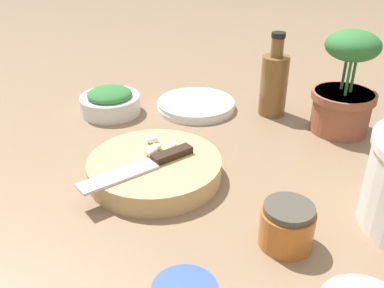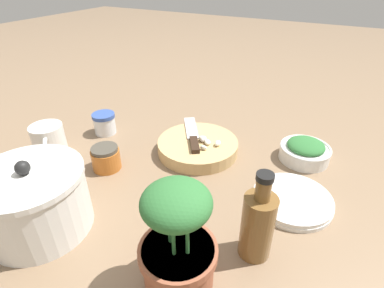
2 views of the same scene
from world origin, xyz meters
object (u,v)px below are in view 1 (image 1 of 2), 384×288
herb_bowl (110,101)px  honey_jar (287,226)px  cutting_board (155,169)px  oil_bottle (274,83)px  garlic_cloves (155,147)px  chef_knife (145,165)px  plate_stack (195,105)px  potted_herb (345,90)px

herb_bowl → honey_jar: size_ratio=1.83×
cutting_board → oil_bottle: bearing=134.2°
cutting_board → garlic_cloves: bearing=179.9°
garlic_cloves → honey_jar: size_ratio=0.93×
chef_knife → cutting_board: bearing=-63.8°
herb_bowl → plate_stack: size_ratio=0.76×
garlic_cloves → honey_jar: bearing=41.6°
oil_bottle → potted_herb: 0.16m
plate_stack → cutting_board: bearing=-17.1°
cutting_board → chef_knife: 0.04m
plate_stack → honey_jar: bearing=11.5°
chef_knife → honey_jar: size_ratio=2.51×
garlic_cloves → chef_knife: bearing=-15.1°
oil_bottle → honey_jar: bearing=-10.1°
chef_knife → oil_bottle: oil_bottle is taller
cutting_board → oil_bottle: size_ratio=1.24×
cutting_board → honey_jar: bearing=45.8°
oil_bottle → potted_herb: bearing=52.4°
cutting_board → potted_herb: (-0.16, 0.39, 0.07)m
oil_bottle → herb_bowl: bearing=-93.8°
herb_bowl → potted_herb: bearing=76.4°
plate_stack → potted_herb: 0.34m
chef_knife → garlic_cloves: 0.06m
cutting_board → potted_herb: bearing=112.7°
garlic_cloves → honey_jar: honey_jar is taller
garlic_cloves → oil_bottle: bearing=130.9°
chef_knife → honey_jar: (0.16, 0.20, -0.01)m
chef_knife → potted_herb: bearing=-98.6°
chef_knife → honey_jar: bearing=-161.5°
garlic_cloves → honey_jar: (0.21, 0.19, -0.01)m
oil_bottle → potted_herb: (0.10, 0.12, 0.02)m
cutting_board → honey_jar: honey_jar is taller
herb_bowl → oil_bottle: (0.02, 0.37, 0.05)m
chef_knife → potted_herb: (-0.19, 0.40, 0.05)m
garlic_cloves → oil_bottle: size_ratio=0.38×
herb_bowl → honey_jar: honey_jar is taller
honey_jar → oil_bottle: (-0.44, 0.08, 0.04)m
honey_jar → chef_knife: bearing=-128.0°
chef_knife → oil_bottle: 0.40m
honey_jar → potted_herb: bearing=149.6°
plate_stack → oil_bottle: oil_bottle is taller
herb_bowl → garlic_cloves: bearing=22.9°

